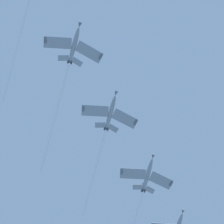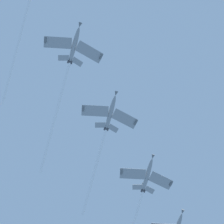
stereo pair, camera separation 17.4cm
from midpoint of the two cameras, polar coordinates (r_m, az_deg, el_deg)
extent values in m
cylinder|color=white|center=(103.01, -17.18, 11.08)|extent=(11.79, 30.42, 18.05)
ellipsoid|color=gray|center=(103.62, -6.96, 12.18)|extent=(5.35, 11.06, 6.93)
cone|color=#595E60|center=(104.71, -5.98, 15.70)|extent=(1.81, 2.27, 1.82)
ellipsoid|color=black|center=(104.51, -6.66, 13.24)|extent=(1.93, 3.06, 2.13)
cube|color=gray|center=(103.50, -4.18, 11.00)|extent=(9.28, 7.74, 1.89)
cube|color=#595E60|center=(103.83, -2.02, 10.22)|extent=(1.50, 1.75, 0.97)
cube|color=gray|center=(103.62, -9.98, 12.50)|extent=(9.30, 4.20, 1.89)
cube|color=#595E60|center=(104.04, -12.26, 12.88)|extent=(0.87, 1.70, 0.97)
cube|color=gray|center=(103.09, -6.44, 9.19)|extent=(3.86, 3.53, 1.00)
cube|color=gray|center=(103.14, -8.92, 9.84)|extent=(3.66, 1.79, 1.00)
cube|color=#595E60|center=(104.50, -7.66, 9.56)|extent=(1.35, 3.30, 3.61)
cylinder|color=#38383D|center=(102.93, -7.55, 9.03)|extent=(1.18, 1.46, 1.18)
cylinder|color=#38383D|center=(102.94, -8.04, 9.16)|extent=(1.18, 1.46, 1.18)
cylinder|color=white|center=(103.27, -10.50, -1.16)|extent=(12.45, 31.88, 18.85)
ellipsoid|color=gray|center=(104.33, -0.20, -0.10)|extent=(5.34, 11.08, 6.89)
cone|color=#595E60|center=(104.21, 0.77, 3.45)|extent=(1.80, 2.27, 1.82)
ellipsoid|color=black|center=(104.84, 0.05, 1.03)|extent=(1.93, 3.06, 2.12)
cube|color=gray|center=(105.23, 2.45, -1.25)|extent=(9.28, 7.74, 1.89)
cube|color=#595E60|center=(106.28, 4.49, -1.95)|extent=(1.50, 1.75, 0.96)
cube|color=gray|center=(103.57, -3.11, 0.21)|extent=(9.29, 4.19, 1.89)
cube|color=#595E60|center=(103.36, -5.35, 0.63)|extent=(0.87, 1.71, 0.96)
cube|color=gray|center=(105.07, 0.27, -3.04)|extent=(3.86, 3.53, 1.00)
cube|color=gray|center=(104.36, -2.12, -2.43)|extent=(3.66, 1.79, 1.00)
cube|color=#595E60|center=(106.05, -0.99, -2.53)|extent=(1.35, 3.30, 3.60)
cylinder|color=#38383D|center=(104.75, -0.79, -3.23)|extent=(1.18, 1.46, 1.18)
cylinder|color=#38383D|center=(104.61, -1.27, -3.11)|extent=(1.18, 1.46, 1.18)
cylinder|color=white|center=(107.41, -3.24, -11.13)|extent=(10.32, 26.10, 15.41)
ellipsoid|color=gray|center=(111.16, 6.67, -11.48)|extent=(5.40, 11.02, 6.99)
cone|color=#595E60|center=(110.04, 7.62, -8.19)|extent=(1.82, 2.28, 1.82)
ellipsoid|color=black|center=(111.33, 6.89, -10.38)|extent=(1.94, 3.05, 2.14)
cube|color=gray|center=(113.03, 9.12, -12.40)|extent=(9.26, 7.77, 1.91)
cube|color=#595E60|center=(114.74, 10.98, -12.90)|extent=(1.50, 1.74, 0.97)
cube|color=gray|center=(109.66, 3.95, -11.32)|extent=(9.31, 4.24, 1.91)
cube|color=#595E60|center=(108.78, 1.83, -11.00)|extent=(0.88, 1.70, 0.97)
cube|color=gray|center=(112.99, 7.07, -14.10)|extent=(3.85, 3.53, 1.01)
cube|color=gray|center=(111.55, 4.84, -13.66)|extent=(3.67, 1.80, 1.01)
cube|color=#595E60|center=(113.49, 5.81, -13.57)|extent=(1.37, 3.30, 3.61)
cylinder|color=#38383D|center=(112.50, 6.08, -14.32)|extent=(1.19, 1.46, 1.18)
cylinder|color=#38383D|center=(112.21, 5.64, -14.24)|extent=(1.19, 1.46, 1.18)
cone|color=#595E60|center=(120.13, 13.01, -17.52)|extent=(1.83, 2.28, 1.82)
ellipsoid|color=black|center=(121.96, 12.26, -19.41)|extent=(1.97, 3.06, 2.12)
camera|label=1|loc=(0.09, 90.05, 0.08)|focal=49.40mm
camera|label=2|loc=(0.09, -89.95, -0.08)|focal=49.40mm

